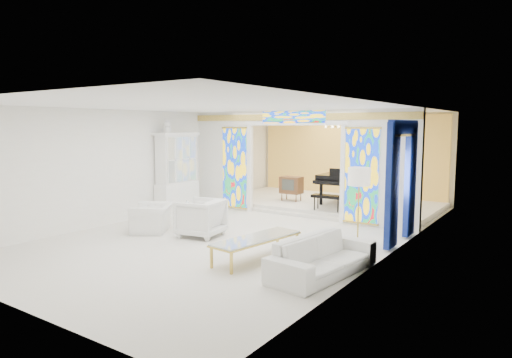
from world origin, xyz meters
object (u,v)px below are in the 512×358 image
Objects in this scene: armchair_right at (201,218)px; sofa at (323,256)px; armchair_left at (152,218)px; coffee_table at (257,239)px; tv_console at (291,185)px; grand_piano at (352,179)px; china_cabinet at (177,173)px.

armchair_right is 3.72m from sofa.
armchair_left reaches higher than sofa.
coffee_table is at bearing 93.71° from sofa.
sofa is 2.91× the size of tv_console.
grand_piano is (-0.64, 6.24, 0.52)m from coffee_table.
coffee_table is at bearing 47.20° from armchair_left.
sofa is at bearing 65.63° from armchair_right.
china_cabinet is at bearing 149.98° from coffee_table.
sofa is (6.17, -2.82, -0.84)m from china_cabinet.
armchair_left is 1.34m from armchair_right.
tv_console reaches higher than armchair_right.
sofa is at bearing -57.35° from tv_console.
grand_piano is (2.81, 5.70, 0.60)m from armchair_left.
tv_console is (1.03, 5.02, 0.35)m from armchair_left.
china_cabinet reaches higher than coffee_table.
armchair_left is (1.27, -2.19, -0.83)m from china_cabinet.
china_cabinet reaches higher than sofa.
coffee_table is at bearing -86.90° from grand_piano.
tv_console is (-2.43, 5.56, 0.27)m from coffee_table.
sofa is 0.79× the size of grand_piano.
armchair_left is 0.46× the size of sofa.
armchair_right is at bearing 158.77° from coffee_table.
armchair_right reaches higher than armchair_left.
sofa is at bearing 48.75° from armchair_left.
armchair_right is at bearing 82.85° from sofa.
armchair_left is 1.06× the size of armchair_right.
armchair_right is at bearing -108.39° from grand_piano.
armchair_right is at bearing -36.36° from china_cabinet.
sofa is at bearing -3.60° from coffee_table.
grand_piano reaches higher than armchair_right.
coffee_table is at bearing 58.86° from armchair_right.
sofa is 6.86m from tv_console.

